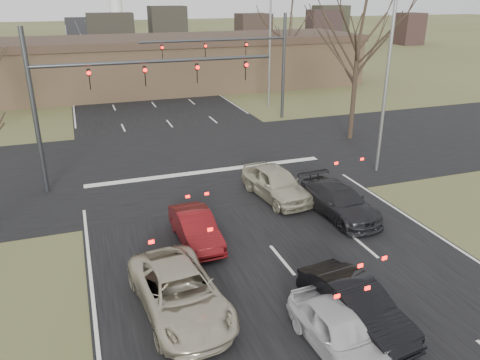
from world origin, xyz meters
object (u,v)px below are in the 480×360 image
(mast_arm_far, at_px, (250,55))
(streetlight_right_near, at_px, (385,71))
(car_silver_suv, at_px, (180,293))
(car_white_sedan, at_px, (338,331))
(mast_arm_near, at_px, (103,87))
(car_silver_ahead, at_px, (276,183))
(car_charcoal_sedan, at_px, (339,201))
(car_black_hatch, at_px, (356,305))
(streetlight_right_far, at_px, (268,41))
(car_red_ahead, at_px, (196,228))
(building, at_px, (160,63))

(mast_arm_far, xyz_separation_m, streetlight_right_near, (2.64, -13.00, 0.57))
(car_silver_suv, xyz_separation_m, car_white_sedan, (3.76, -3.13, -0.06))
(mast_arm_near, distance_m, car_silver_ahead, 9.65)
(streetlight_right_near, xyz_separation_m, car_charcoal_sedan, (-4.82, -4.29, -4.90))
(mast_arm_near, distance_m, streetlight_right_near, 14.38)
(mast_arm_near, xyz_separation_m, car_charcoal_sedan, (9.23, -7.29, -4.39))
(car_white_sedan, xyz_separation_m, car_charcoal_sedan, (4.50, 7.55, 0.04))
(car_black_hatch, relative_size, car_silver_ahead, 0.91)
(streetlight_right_near, distance_m, car_charcoal_sedan, 8.11)
(streetlight_right_far, height_order, car_silver_ahead, streetlight_right_far)
(streetlight_right_near, bearing_deg, car_charcoal_sedan, -138.32)
(car_silver_ahead, bearing_deg, streetlight_right_near, 6.43)
(car_black_hatch, bearing_deg, car_charcoal_sedan, 55.38)
(car_red_ahead, height_order, car_silver_ahead, car_silver_ahead)
(building, xyz_separation_m, car_white_sedan, (-2.50, -39.85, -2.02))
(car_charcoal_sedan, bearing_deg, car_silver_ahead, 121.11)
(car_silver_suv, relative_size, car_red_ahead, 1.32)
(building, relative_size, car_silver_suv, 8.33)
(building, relative_size, car_red_ahead, 10.97)
(car_red_ahead, bearing_deg, building, 79.83)
(car_black_hatch, height_order, car_charcoal_sedan, car_black_hatch)
(car_charcoal_sedan, relative_size, car_red_ahead, 1.22)
(mast_arm_near, distance_m, car_charcoal_sedan, 12.55)
(car_silver_suv, xyz_separation_m, car_silver_ahead, (6.36, 7.13, 0.08))
(car_silver_suv, bearing_deg, building, 74.93)
(building, bearing_deg, car_silver_suv, -99.68)
(car_red_ahead, bearing_deg, mast_arm_near, 106.55)
(streetlight_right_near, bearing_deg, building, 103.69)
(car_red_ahead, bearing_deg, mast_arm_far, 61.22)
(building, distance_m, car_silver_ahead, 29.65)
(building, height_order, car_charcoal_sedan, building)
(car_silver_suv, height_order, car_red_ahead, car_silver_suv)
(car_red_ahead, bearing_deg, car_silver_ahead, 29.93)
(car_red_ahead, bearing_deg, car_silver_suv, -112.68)
(mast_arm_near, relative_size, car_white_sedan, 3.18)
(car_white_sedan, relative_size, car_charcoal_sedan, 0.81)
(building, distance_m, car_charcoal_sedan, 32.42)
(mast_arm_near, xyz_separation_m, streetlight_right_far, (14.55, 14.00, 0.51))
(car_black_hatch, xyz_separation_m, car_charcoal_sedan, (3.44, 6.75, -0.01))
(mast_arm_far, relative_size, car_silver_suv, 2.18)
(car_silver_suv, distance_m, car_white_sedan, 4.90)
(car_black_hatch, distance_m, car_charcoal_sedan, 7.58)
(building, xyz_separation_m, mast_arm_near, (-7.23, -25.00, 2.41))
(streetlight_right_far, bearing_deg, car_red_ahead, -119.13)
(building, bearing_deg, car_red_ahead, -98.20)
(car_white_sedan, bearing_deg, streetlight_right_far, 68.23)
(mast_arm_near, distance_m, mast_arm_far, 15.17)
(mast_arm_near, distance_m, car_white_sedan, 16.20)
(mast_arm_far, bearing_deg, building, 105.58)
(building, relative_size, car_black_hatch, 10.08)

